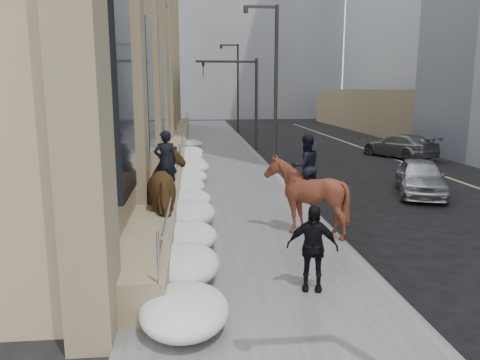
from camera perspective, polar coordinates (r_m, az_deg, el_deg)
name	(u,v)px	position (r m, az deg, el deg)	size (l,w,h in m)	color
ground	(253,282)	(10.19, 1.54, -12.30)	(140.00, 140.00, 0.00)	black
sidewalk	(223,185)	(19.73, -2.08, -0.60)	(5.00, 80.00, 0.12)	#4B4B4D
curb	(284,184)	(20.06, 5.41, -0.45)	(0.24, 80.00, 0.12)	slate
lane_line	(459,181)	(22.91, 25.14, -0.16)	(0.15, 70.00, 0.01)	#BFB78C
limestone_building	(121,4)	(29.93, -14.27, 20.07)	(6.10, 44.00, 18.00)	tan
bg_building_mid	(228,17)	(70.19, -1.43, 19.20)	(30.00, 12.00, 28.00)	slate
bg_building_far	(163,53)	(81.65, -9.34, 15.09)	(24.00, 12.00, 20.00)	gray
streetlight_mid	(273,78)	(23.62, 4.02, 12.33)	(1.71, 0.24, 8.00)	#2D2D30
streetlight_far	(236,83)	(43.47, -0.47, 11.75)	(1.71, 0.24, 8.00)	#2D2D30
traffic_signal	(243,89)	(31.45, 0.31, 10.98)	(4.10, 0.22, 6.00)	#2D2D30
snow_bank	(189,185)	(17.76, -6.29, -0.62)	(1.70, 18.10, 0.76)	silver
mounted_horse_left	(171,189)	(13.01, -8.47, -1.13)	(1.69, 2.92, 2.82)	#4B3216
mounted_horse_right	(306,192)	(12.82, 8.00, -1.51)	(2.14, 2.29, 2.72)	#4E2216
pedestrian	(312,248)	(9.36, 8.80, -8.15)	(1.01, 0.42, 1.73)	black
car_silver	(420,177)	(19.30, 21.13, 0.34)	(1.66, 4.12, 1.41)	#B5B8BE
car_grey	(400,146)	(29.58, 18.87, 3.97)	(1.96, 4.83, 1.40)	slate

